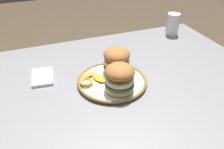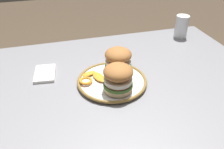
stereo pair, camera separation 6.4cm
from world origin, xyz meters
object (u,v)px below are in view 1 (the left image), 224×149
(sandwich_half_left, at_px, (117,60))
(sandwich_half_right, at_px, (120,77))
(dining_table, at_px, (99,105))
(dinner_plate, at_px, (112,81))
(drinking_glass, at_px, (173,25))

(sandwich_half_left, xyz_separation_m, sandwich_half_right, (0.04, 0.12, 0.00))
(sandwich_half_left, bearing_deg, dining_table, 23.72)
(dining_table, height_order, dinner_plate, dinner_plate)
(dining_table, xyz_separation_m, sandwich_half_right, (-0.06, 0.08, 0.17))
(dining_table, relative_size, dinner_plate, 5.08)
(sandwich_half_left, bearing_deg, dinner_plate, 52.47)
(dining_table, xyz_separation_m, drinking_glass, (-0.53, -0.30, 0.15))
(sandwich_half_right, relative_size, drinking_glass, 1.19)
(dinner_plate, height_order, drinking_glass, drinking_glass)
(dinner_plate, bearing_deg, drinking_glass, -146.26)
(drinking_glass, bearing_deg, sandwich_half_right, 39.10)
(sandwich_half_left, relative_size, drinking_glass, 1.12)
(dinner_plate, bearing_deg, dining_table, -10.98)
(dinner_plate, height_order, sandwich_half_left, sandwich_half_left)
(dining_table, relative_size, sandwich_half_right, 9.82)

